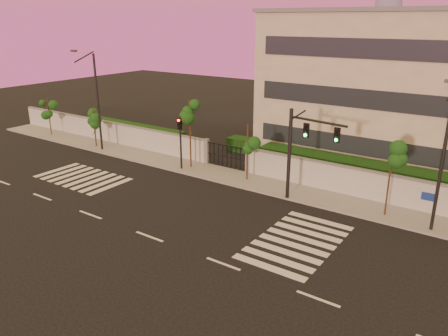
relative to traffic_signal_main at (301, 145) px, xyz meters
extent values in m
plane|color=black|center=(-4.64, -9.11, -3.90)|extent=(120.00, 120.00, 0.00)
cube|color=gray|center=(-4.64, 1.39, -3.82)|extent=(60.00, 3.00, 0.15)
cube|color=#B2B5BA|center=(-22.14, 2.89, -2.90)|extent=(25.00, 0.30, 2.00)
cube|color=slate|center=(-22.14, 2.89, -1.84)|extent=(25.00, 0.36, 0.12)
cube|color=slate|center=(-9.64, 2.89, -2.80)|extent=(0.35, 0.35, 2.20)
cube|color=slate|center=(-5.64, 2.89, -2.80)|extent=(0.35, 0.35, 2.20)
cube|color=#103610|center=(4.36, 5.39, -3.00)|extent=(20.00, 2.00, 1.80)
cube|color=#103610|center=(-20.64, 5.39, -3.20)|extent=(12.00, 1.80, 1.40)
cube|color=#103610|center=(-7.64, 7.89, -3.30)|extent=(6.00, 1.50, 1.20)
cube|color=#B5AC99|center=(4.36, 12.89, 2.10)|extent=(24.00, 12.00, 12.00)
cube|color=#262D38|center=(4.36, 6.87, -1.40)|extent=(22.00, 0.08, 1.40)
cube|color=#262D38|center=(4.36, 6.87, 2.10)|extent=(22.00, 0.08, 1.40)
cube|color=#262D38|center=(4.36, 6.87, 5.60)|extent=(22.00, 0.08, 1.40)
cube|color=slate|center=(4.36, 12.89, 8.20)|extent=(24.40, 12.40, 0.30)
cube|color=silver|center=(-18.64, -5.11, -3.89)|extent=(0.50, 4.00, 0.02)
cube|color=silver|center=(-17.74, -5.11, -3.89)|extent=(0.50, 4.00, 0.02)
cube|color=silver|center=(-16.84, -5.11, -3.89)|extent=(0.50, 4.00, 0.02)
cube|color=silver|center=(-15.94, -5.11, -3.89)|extent=(0.50, 4.00, 0.02)
cube|color=silver|center=(-15.04, -5.11, -3.89)|extent=(0.50, 4.00, 0.02)
cube|color=silver|center=(-14.14, -5.11, -3.89)|extent=(0.50, 4.00, 0.02)
cube|color=silver|center=(-13.24, -5.11, -3.89)|extent=(0.50, 4.00, 0.02)
cube|color=silver|center=(-12.34, -5.11, -3.89)|extent=(0.50, 4.00, 0.02)
cube|color=silver|center=(2.36, -8.11, -3.89)|extent=(4.00, 0.50, 0.02)
cube|color=silver|center=(2.36, -7.21, -3.89)|extent=(4.00, 0.50, 0.02)
cube|color=silver|center=(2.36, -6.31, -3.89)|extent=(4.00, 0.50, 0.02)
cube|color=silver|center=(2.36, -5.41, -3.89)|extent=(4.00, 0.50, 0.02)
cube|color=silver|center=(2.36, -4.51, -3.89)|extent=(4.00, 0.50, 0.02)
cube|color=silver|center=(2.36, -3.61, -3.89)|extent=(4.00, 0.50, 0.02)
cube|color=silver|center=(2.36, -2.71, -3.89)|extent=(4.00, 0.50, 0.02)
cube|color=silver|center=(2.36, -1.81, -3.89)|extent=(4.00, 0.50, 0.02)
cube|color=silver|center=(-19.64, -9.11, -3.89)|extent=(2.00, 0.15, 0.01)
cube|color=silver|center=(-14.64, -9.11, -3.89)|extent=(2.00, 0.15, 0.01)
cube|color=silver|center=(-9.64, -9.11, -3.89)|extent=(2.00, 0.15, 0.01)
cube|color=silver|center=(-4.64, -9.11, -3.89)|extent=(2.00, 0.15, 0.01)
cube|color=silver|center=(0.36, -9.11, -3.89)|extent=(2.00, 0.15, 0.01)
cube|color=silver|center=(5.36, -9.11, -3.89)|extent=(2.00, 0.15, 0.01)
cylinder|color=#382314|center=(-28.43, 1.19, -1.93)|extent=(0.11, 0.11, 3.93)
sphere|color=#144012|center=(-28.43, 1.19, -0.76)|extent=(1.01, 1.01, 1.01)
sphere|color=#144012|center=(-28.11, 1.37, -1.34)|extent=(0.77, 0.77, 0.77)
sphere|color=#144012|center=(-28.71, 1.05, -1.15)|extent=(0.73, 0.73, 0.73)
cylinder|color=#382314|center=(-21.18, 0.97, -2.06)|extent=(0.12, 0.12, 3.67)
sphere|color=#144012|center=(-21.18, 0.97, -0.96)|extent=(1.08, 1.08, 1.08)
sphere|color=#144012|center=(-20.84, 1.17, -1.51)|extent=(0.83, 0.83, 0.83)
sphere|color=#144012|center=(-21.47, 0.82, -1.33)|extent=(0.79, 0.79, 0.79)
cylinder|color=#382314|center=(-10.08, 1.32, -1.12)|extent=(0.13, 0.13, 5.55)
sphere|color=#144012|center=(-10.08, 1.32, 0.55)|extent=(1.18, 1.18, 1.18)
sphere|color=#144012|center=(-9.70, 1.54, -0.29)|extent=(0.90, 0.90, 0.90)
sphere|color=#144012|center=(-10.40, 1.16, -0.01)|extent=(0.86, 0.86, 0.86)
cylinder|color=#382314|center=(-4.85, 1.45, -1.73)|extent=(0.12, 0.12, 4.33)
sphere|color=#144012|center=(-4.85, 1.45, -0.44)|extent=(1.07, 1.07, 1.07)
sphere|color=#144012|center=(-4.51, 1.65, -1.09)|extent=(0.82, 0.82, 0.82)
sphere|color=#144012|center=(-5.14, 1.31, -0.87)|extent=(0.78, 0.78, 0.78)
cylinder|color=#382314|center=(5.36, 0.96, -1.53)|extent=(0.11, 0.11, 4.73)
sphere|color=#144012|center=(5.36, 0.96, -0.11)|extent=(0.99, 0.99, 0.99)
sphere|color=#144012|center=(5.67, 1.14, -0.82)|extent=(0.75, 0.75, 0.75)
sphere|color=#144012|center=(5.09, 0.82, -0.58)|extent=(0.72, 0.72, 0.72)
cylinder|color=black|center=(-0.78, 0.01, -0.81)|extent=(0.24, 0.24, 6.17)
cylinder|color=black|center=(1.11, 0.01, 1.67)|extent=(3.75, 0.80, 0.16)
cube|color=black|center=(0.32, -0.04, 1.03)|extent=(0.35, 0.18, 0.89)
sphere|color=#0CF259|center=(0.32, -0.15, 0.75)|extent=(0.20, 0.20, 0.20)
cube|color=black|center=(2.30, -0.04, 1.03)|extent=(0.35, 0.18, 0.89)
sphere|color=#0CF259|center=(2.30, -0.15, 0.75)|extent=(0.20, 0.20, 0.20)
cylinder|color=black|center=(-10.45, 0.58, -1.70)|extent=(0.16, 0.16, 4.40)
cube|color=black|center=(-10.45, 0.53, -0.09)|extent=(0.34, 0.18, 0.88)
sphere|color=red|center=(-10.45, 0.42, 0.19)|extent=(0.20, 0.20, 0.20)
cylinder|color=black|center=(-19.95, 0.62, 0.44)|extent=(0.20, 0.20, 8.67)
cylinder|color=black|center=(-19.95, -0.36, 4.55)|extent=(0.11, 2.07, 0.84)
cube|color=#3F3F44|center=(-19.95, -1.33, 5.10)|extent=(0.54, 0.27, 0.16)
cylinder|color=black|center=(8.08, 0.47, 0.29)|extent=(0.19, 0.19, 8.37)
camera|label=1|loc=(11.13, -24.56, 7.57)|focal=35.00mm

